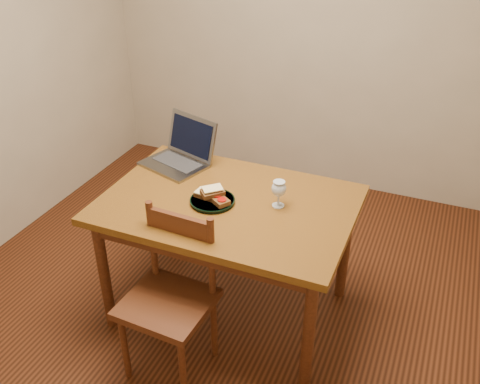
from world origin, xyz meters
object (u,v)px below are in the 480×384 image
at_px(chair, 169,292).
at_px(laptop, 182,151).
at_px(plate, 212,201).
at_px(milk_glass, 279,194).
at_px(table, 228,215).

height_order(chair, laptop, laptop).
relative_size(chair, plate, 1.87).
bearing_deg(milk_glass, laptop, 160.31).
xyz_separation_m(plate, milk_glass, (0.32, 0.10, 0.06)).
bearing_deg(chair, milk_glass, 59.17).
relative_size(milk_glass, laptop, 0.33).
distance_m(chair, plate, 0.52).
bearing_deg(chair, plate, 88.52).
height_order(chair, plate, chair).
distance_m(chair, milk_glass, 0.73).
xyz_separation_m(chair, plate, (0.03, 0.44, 0.27)).
bearing_deg(milk_glass, table, -167.12).
relative_size(table, laptop, 2.97).
height_order(table, plate, plate).
bearing_deg(chair, table, 80.80).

